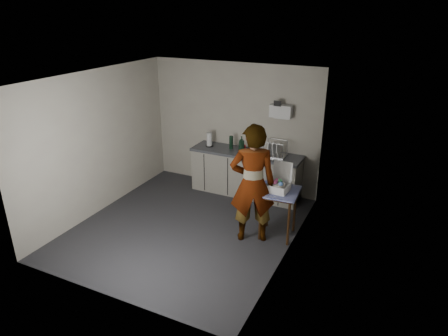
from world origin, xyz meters
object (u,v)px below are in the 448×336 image
at_px(side_table, 279,196).
at_px(bakery_box, 279,185).
at_px(standing_man, 252,184).
at_px(soap_bottle, 242,144).
at_px(kitchen_counter, 246,174).
at_px(dish_rack, 275,152).
at_px(soda_can, 244,148).
at_px(dark_bottle, 231,142).
at_px(paper_towel, 209,140).

relative_size(side_table, bakery_box, 1.81).
height_order(standing_man, soap_bottle, standing_man).
height_order(kitchen_counter, soap_bottle, soap_bottle).
distance_m(kitchen_counter, dish_rack, 0.80).
bearing_deg(soda_can, standing_man, -62.99).
height_order(kitchen_counter, standing_man, standing_man).
bearing_deg(dish_rack, side_table, -68.04).
distance_m(kitchen_counter, soda_can, 0.55).
xyz_separation_m(dark_bottle, paper_towel, (-0.47, -0.04, 0.00)).
xyz_separation_m(soda_can, paper_towel, (-0.75, -0.05, 0.08)).
bearing_deg(soap_bottle, standing_man, -60.98).
xyz_separation_m(dark_bottle, dish_rack, (0.92, -0.00, -0.07)).
bearing_deg(bakery_box, dark_bottle, 140.66).
relative_size(soap_bottle, dark_bottle, 1.21).
bearing_deg(soda_can, paper_towel, -175.95).
height_order(soap_bottle, dish_rack, soap_bottle).
distance_m(side_table, paper_towel, 2.32).
bearing_deg(dark_bottle, soda_can, 2.74).
distance_m(side_table, soap_bottle, 1.73).
height_order(soap_bottle, soda_can, soap_bottle).
distance_m(dark_bottle, paper_towel, 0.48).
relative_size(dark_bottle, paper_towel, 0.94).
height_order(kitchen_counter, bakery_box, bakery_box).
relative_size(soap_bottle, dish_rack, 0.76).
height_order(soda_can, dish_rack, dish_rack).
xyz_separation_m(standing_man, soap_bottle, (-0.83, 1.49, 0.09)).
xyz_separation_m(kitchen_counter, side_table, (1.10, -1.27, 0.29)).
relative_size(standing_man, dark_bottle, 7.32).
relative_size(paper_towel, bakery_box, 0.63).
bearing_deg(dish_rack, standing_man, -83.91).
height_order(kitchen_counter, soda_can, soda_can).
bearing_deg(paper_towel, bakery_box, -33.33).
bearing_deg(bakery_box, soap_bottle, 136.89).
distance_m(side_table, dish_rack, 1.43).
relative_size(standing_man, bakery_box, 4.33).
relative_size(soda_can, dark_bottle, 0.44).
height_order(side_table, soda_can, soda_can).
relative_size(side_table, dish_rack, 1.92).
relative_size(soda_can, paper_towel, 0.42).
bearing_deg(paper_towel, soap_bottle, -3.91).
bearing_deg(kitchen_counter, paper_towel, -179.82).
bearing_deg(soda_can, kitchen_counter, -36.67).
distance_m(kitchen_counter, side_table, 1.70).
xyz_separation_m(paper_towel, dish_rack, (1.40, 0.04, -0.07)).
xyz_separation_m(dark_bottle, bakery_box, (1.44, -1.30, -0.12)).
xyz_separation_m(side_table, soda_can, (-1.17, 1.32, 0.25)).
height_order(dark_bottle, bakery_box, bakery_box).
bearing_deg(dish_rack, soda_can, 178.64).
xyz_separation_m(kitchen_counter, bakery_box, (1.09, -1.26, 0.50)).
distance_m(soap_bottle, soda_can, 0.15).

